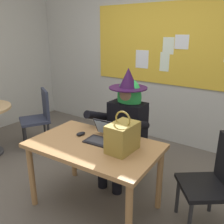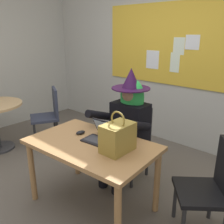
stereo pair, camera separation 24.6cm
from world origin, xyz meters
name	(u,v)px [view 1 (the left image)]	position (x,y,z in m)	size (l,w,h in m)	color
ground_plane	(79,196)	(0.00, 0.00, 0.00)	(24.00, 24.00, 0.00)	#5B544C
wall_back_bulletin	(163,58)	(0.00, 1.97, 1.35)	(5.33, 2.17, 2.66)	#B2B2AD
desk_main	(94,152)	(0.24, -0.01, 0.62)	(1.29, 0.85, 0.71)	#A37547
chair_at_desk	(129,137)	(0.18, 0.73, 0.49)	(0.44, 0.44, 0.89)	black
person_costumed	(125,119)	(0.19, 0.61, 0.77)	(0.61, 0.69, 1.36)	black
laptop	(102,136)	(0.25, 0.11, 0.76)	(0.30, 0.31, 0.19)	black
computer_mouse	(81,134)	(0.00, 0.06, 0.73)	(0.06, 0.10, 0.03)	black
handbag	(123,137)	(0.54, 0.03, 0.85)	(0.20, 0.30, 0.38)	olive
chair_spare_by_window	(39,115)	(-1.40, 0.61, 0.50)	(0.57, 0.57, 0.89)	#2D3347
chair_extra_corner	(214,179)	(1.27, 0.42, 0.49)	(0.59, 0.59, 0.88)	black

